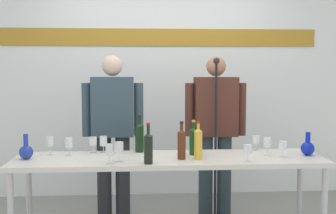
% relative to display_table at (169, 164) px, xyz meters
% --- Properties ---
extents(back_wall, '(5.24, 0.11, 3.00)m').
position_rel_display_table_xyz_m(back_wall, '(0.00, 1.57, 0.79)').
color(back_wall, white).
rests_on(back_wall, ground).
extents(display_table, '(2.55, 0.61, 0.77)m').
position_rel_display_table_xyz_m(display_table, '(0.00, 0.00, 0.00)').
color(display_table, silver).
rests_on(display_table, ground).
extents(decanter_blue_left, '(0.11, 0.11, 0.21)m').
position_rel_display_table_xyz_m(decanter_blue_left, '(-1.16, 0.00, 0.13)').
color(decanter_blue_left, '#2138A0').
rests_on(decanter_blue_left, display_table).
extents(decanter_blue_right, '(0.12, 0.12, 0.20)m').
position_rel_display_table_xyz_m(decanter_blue_right, '(1.17, 0.00, 0.13)').
color(decanter_blue_right, '#0D23B9').
rests_on(decanter_blue_right, display_table).
extents(presenter_left, '(0.59, 0.22, 1.63)m').
position_rel_display_table_xyz_m(presenter_left, '(-0.50, 0.66, 0.22)').
color(presenter_left, '#24272B').
rests_on(presenter_left, ground).
extents(presenter_right, '(0.61, 0.22, 1.62)m').
position_rel_display_table_xyz_m(presenter_right, '(0.50, 0.66, 0.22)').
color(presenter_right, '#28363C').
rests_on(presenter_right, ground).
extents(wine_bottle_0, '(0.07, 0.07, 0.33)m').
position_rel_display_table_xyz_m(wine_bottle_0, '(-0.25, 0.24, 0.20)').
color(wine_bottle_0, black).
rests_on(wine_bottle_0, display_table).
extents(wine_bottle_1, '(0.07, 0.07, 0.31)m').
position_rel_display_table_xyz_m(wine_bottle_1, '(0.09, -0.08, 0.19)').
color(wine_bottle_1, '#552812').
rests_on(wine_bottle_1, display_table).
extents(wine_bottle_2, '(0.07, 0.07, 0.30)m').
position_rel_display_table_xyz_m(wine_bottle_2, '(0.21, 0.09, 0.19)').
color(wine_bottle_2, '#143F16').
rests_on(wine_bottle_2, display_table).
extents(wine_bottle_3, '(0.07, 0.07, 0.32)m').
position_rel_display_table_xyz_m(wine_bottle_3, '(-0.18, -0.23, 0.19)').
color(wine_bottle_3, black).
rests_on(wine_bottle_3, display_table).
extents(wine_bottle_4, '(0.07, 0.07, 0.31)m').
position_rel_display_table_xyz_m(wine_bottle_4, '(0.23, -0.10, 0.19)').
color(wine_bottle_4, gold).
rests_on(wine_bottle_4, display_table).
extents(wine_glass_left_0, '(0.06, 0.06, 0.15)m').
position_rel_display_table_xyz_m(wine_glass_left_0, '(-1.00, 0.16, 0.17)').
color(wine_glass_left_0, white).
rests_on(wine_glass_left_0, display_table).
extents(wine_glass_left_1, '(0.06, 0.06, 0.16)m').
position_rel_display_table_xyz_m(wine_glass_left_1, '(-0.47, -0.22, 0.17)').
color(wine_glass_left_1, white).
rests_on(wine_glass_left_1, display_table).
extents(wine_glass_left_2, '(0.06, 0.06, 0.15)m').
position_rel_display_table_xyz_m(wine_glass_left_2, '(-0.84, 0.13, 0.16)').
color(wine_glass_left_2, white).
rests_on(wine_glass_left_2, display_table).
extents(wine_glass_left_3, '(0.06, 0.06, 0.14)m').
position_rel_display_table_xyz_m(wine_glass_left_3, '(-0.56, 0.24, 0.16)').
color(wine_glass_left_3, white).
rests_on(wine_glass_left_3, display_table).
extents(wine_glass_left_4, '(0.07, 0.07, 0.16)m').
position_rel_display_table_xyz_m(wine_glass_left_4, '(-0.40, -0.15, 0.17)').
color(wine_glass_left_4, white).
rests_on(wine_glass_left_4, display_table).
extents(wine_glass_left_5, '(0.06, 0.06, 0.14)m').
position_rel_display_table_xyz_m(wine_glass_left_5, '(-0.65, 0.23, 0.16)').
color(wine_glass_left_5, white).
rests_on(wine_glass_left_5, display_table).
extents(wine_glass_right_0, '(0.07, 0.07, 0.13)m').
position_rel_display_table_xyz_m(wine_glass_right_0, '(0.93, -0.07, 0.16)').
color(wine_glass_right_0, white).
rests_on(wine_glass_right_0, display_table).
extents(wine_glass_right_1, '(0.07, 0.07, 0.13)m').
position_rel_display_table_xyz_m(wine_glass_right_1, '(0.80, 0.25, 0.15)').
color(wine_glass_right_1, white).
rests_on(wine_glass_right_1, display_table).
extents(wine_glass_right_2, '(0.06, 0.06, 0.15)m').
position_rel_display_table_xyz_m(wine_glass_right_2, '(0.82, -0.00, 0.17)').
color(wine_glass_right_2, white).
rests_on(wine_glass_right_2, display_table).
extents(wine_glass_right_3, '(0.07, 0.07, 0.13)m').
position_rel_display_table_xyz_m(wine_glass_right_3, '(0.61, -0.20, 0.16)').
color(wine_glass_right_3, white).
rests_on(wine_glass_right_3, display_table).
extents(microphone_stand, '(0.20, 0.20, 1.60)m').
position_rel_display_table_xyz_m(microphone_stand, '(0.47, 0.48, -0.17)').
color(microphone_stand, black).
rests_on(microphone_stand, ground).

